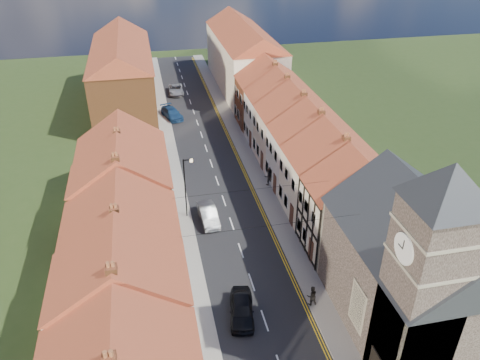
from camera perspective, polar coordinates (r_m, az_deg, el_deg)
The scene contains 23 objects.
road at distance 53.44m, azimuth -3.52°, elevation 2.02°, with size 7.00×90.00×0.02m, color black.
pavement_left at distance 53.05m, azimuth -8.22°, elevation 1.58°, with size 1.80×90.00×0.12m, color #A8A398.
pavement_right at distance 54.14m, azimuth 1.08°, elevation 2.54°, with size 1.80×90.00×0.12m, color #A8A398.
church at distance 32.08m, azimuth 21.22°, elevation -9.35°, with size 11.25×14.25×15.20m.
cottage_r_tudor at distance 39.31m, azimuth 13.86°, elevation -2.65°, with size 8.30×5.20×9.00m.
cottage_r_white_near at distance 43.49m, azimuth 11.01°, elevation 1.12°, with size 8.30×6.00×9.00m.
cottage_r_cream_mid at distance 47.91m, azimuth 8.64°, elevation 4.22°, with size 8.30×5.20×9.00m.
cottage_r_pink at distance 52.52m, azimuth 6.65°, elevation 6.76°, with size 8.30×6.00×9.00m.
cottage_r_white_far at distance 57.26m, azimuth 4.98°, elevation 8.89°, with size 8.30×5.20×9.00m.
cottage_r_cream_far at distance 62.11m, azimuth 3.55°, elevation 10.68°, with size 8.30×6.00×9.00m.
cottage_l_cream at distance 30.48m, azimuth -14.19°, elevation -13.78°, with size 8.30×6.30×9.10m.
cottage_l_white at distance 35.50m, azimuth -14.11°, elevation -6.85°, with size 8.30×6.90×8.80m.
cottage_l_brick_mid at distance 40.49m, azimuth -14.12°, elevation -1.54°, with size 8.30×5.70×9.10m.
cottage_l_pink at distance 45.62m, azimuth -14.07°, elevation 2.05°, with size 8.30×6.30×8.80m.
block_right_far at distance 76.04m, azimuth 0.45°, elevation 15.06°, with size 8.30×24.20×10.50m.
block_left_far at distance 69.60m, azimuth -14.12°, elevation 12.72°, with size 8.30×24.20×10.50m.
lamppost at distance 42.68m, azimuth -6.61°, elevation -0.54°, with size 0.88×0.15×6.00m.
car_near at distance 34.30m, azimuth 0.20°, elevation -15.43°, with size 1.68×4.16×1.42m, color black.
car_mid at distance 43.44m, azimuth -3.89°, elevation -4.22°, with size 1.48×4.25×1.40m, color gray.
car_far at distance 65.88m, azimuth -8.31°, elevation 8.06°, with size 1.93×4.74×1.38m, color navy.
car_distant at distance 75.03m, azimuth -7.83°, elevation 10.87°, with size 2.22×4.83×1.34m, color #A4A6AB.
pedestrian_right at distance 35.29m, azimuth 8.74°, elevation -13.76°, with size 0.79×0.61×1.62m, color black.
pedestrian_right_b at distance 48.66m, azimuth 3.51°, elevation 0.43°, with size 0.93×0.73×1.92m, color #292521.
Camera 1 is at (-6.63, -16.62, 25.26)m, focal length 35.00 mm.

